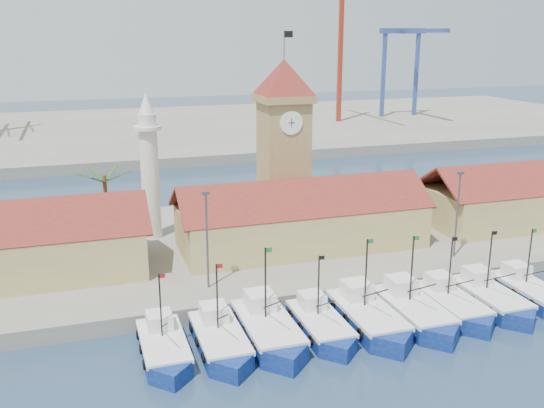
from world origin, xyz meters
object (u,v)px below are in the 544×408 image
object	(u,v)px
boat_4	(369,319)
minaret	(150,166)
boat_0	(164,350)
clock_tower	(284,142)

from	to	relation	value
boat_4	minaret	size ratio (longest dim) A/B	0.65
boat_0	boat_4	size ratio (longest dim) A/B	0.86
boat_4	clock_tower	bearing A→B (deg)	89.32
boat_0	minaret	distance (m)	26.49
boat_0	clock_tower	size ratio (longest dim) A/B	0.41
minaret	boat_4	bearing A→B (deg)	-59.70
boat_0	clock_tower	world-z (taller)	clock_tower
boat_0	clock_tower	distance (m)	30.77
boat_0	clock_tower	bearing A→B (deg)	52.76
minaret	boat_0	bearing A→B (deg)	-95.37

